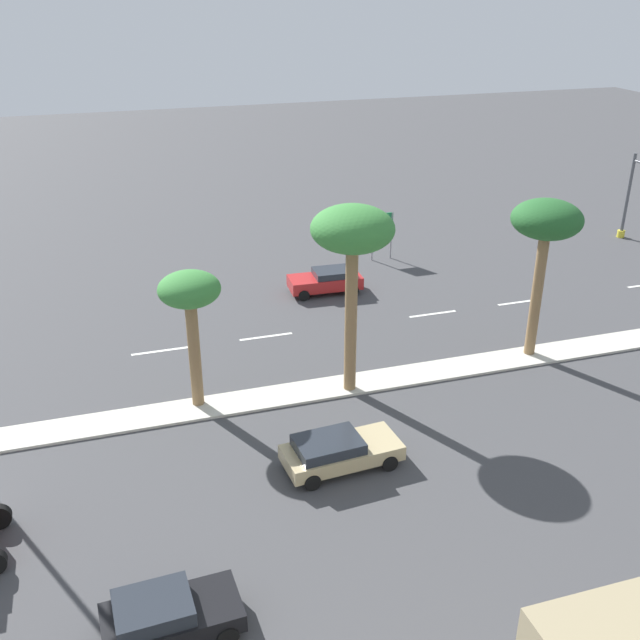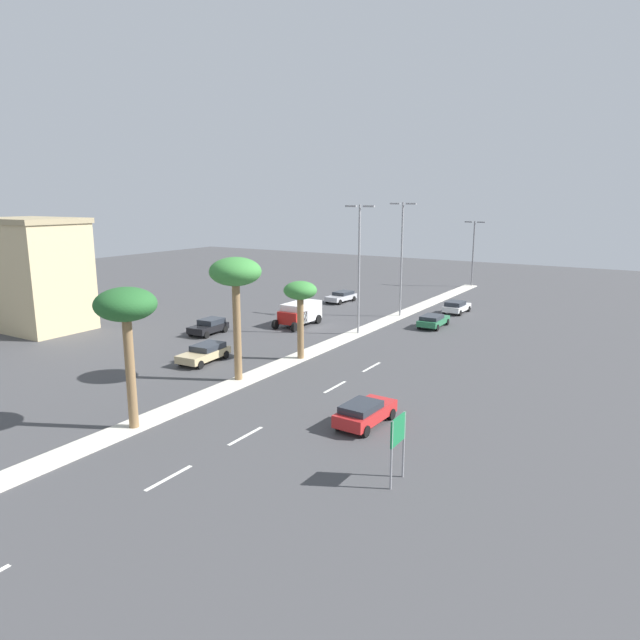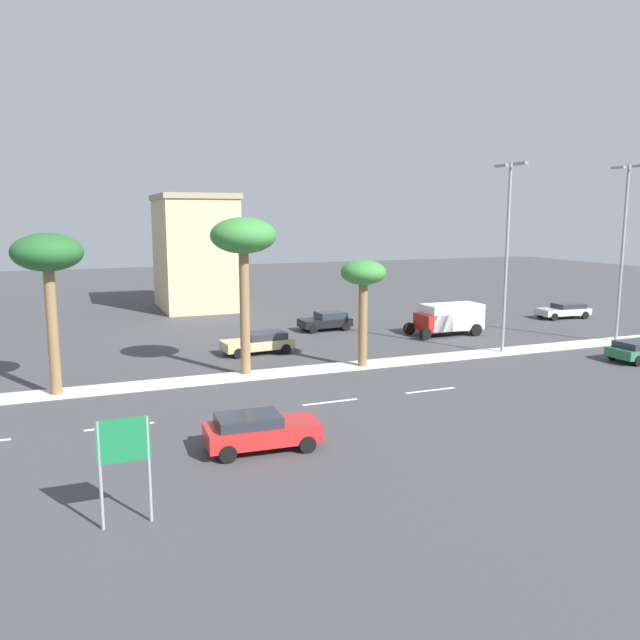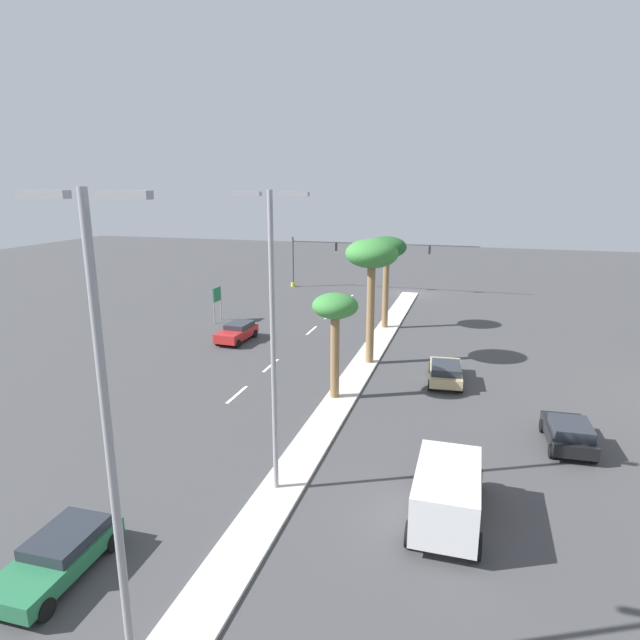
{
  "view_description": "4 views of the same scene",
  "coord_description": "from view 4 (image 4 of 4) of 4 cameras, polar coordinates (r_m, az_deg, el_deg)",
  "views": [
    {
      "loc": [
        -27.56,
        35.33,
        17.11
      ],
      "look_at": [
        3.16,
        25.77,
        1.98
      ],
      "focal_mm": 41.39,
      "sensor_mm": 36.0,
      "label": 1
    },
    {
      "loc": [
        24.43,
        -3.85,
        12.42
      ],
      "look_at": [
        2.93,
        30.96,
        3.7
      ],
      "focal_mm": 31.99,
      "sensor_mm": 36.0,
      "label": 2
    },
    {
      "loc": [
        32.68,
        16.68,
        8.65
      ],
      "look_at": [
        -2.04,
        30.52,
        2.53
      ],
      "focal_mm": 35.58,
      "sensor_mm": 36.0,
      "label": 3
    },
    {
      "loc": [
        -7.02,
        60.47,
        12.12
      ],
      "look_at": [
        2.86,
        26.71,
        3.19
      ],
      "focal_mm": 30.22,
      "sensor_mm": 36.0,
      "label": 4
    }
  ],
  "objects": [
    {
      "name": "sedan_black_outboard",
      "position": [
        28.37,
        24.83,
        -10.79
      ],
      "size": [
        2.19,
        3.98,
        1.41
      ],
      "color": "black",
      "rests_on": "ground"
    },
    {
      "name": "median_curb",
      "position": [
        25.8,
        -1.46,
        -13.64
      ],
      "size": [
        1.8,
        77.55,
        0.12
      ],
      "primitive_type": "cube",
      "color": "beige",
      "rests_on": "ground"
    },
    {
      "name": "lane_stripe_near",
      "position": [
        45.8,
        -0.89,
        -1.1
      ],
      "size": [
        0.2,
        2.8,
        0.01
      ],
      "primitive_type": "cube",
      "color": "silver",
      "rests_on": "ground"
    },
    {
      "name": "lane_stripe_front",
      "position": [
        32.53,
        -8.78,
        -7.8
      ],
      "size": [
        0.2,
        2.8,
        0.01
      ],
      "primitive_type": "cube",
      "color": "silver",
      "rests_on": "ground"
    },
    {
      "name": "ground_plane",
      "position": [
        33.39,
        3.08,
        -7.06
      ],
      "size": [
        160.0,
        160.0,
        0.0
      ],
      "primitive_type": "plane",
      "color": "#424244"
    },
    {
      "name": "lane_stripe_far",
      "position": [
        37.22,
        -5.23,
        -4.82
      ],
      "size": [
        0.2,
        2.8,
        0.01
      ],
      "primitive_type": "cube",
      "color": "silver",
      "rests_on": "ground"
    },
    {
      "name": "street_lamp_center",
      "position": [
        20.37,
        -5.03,
        -0.69
      ],
      "size": [
        2.9,
        0.24,
        11.8
      ],
      "color": "gray",
      "rests_on": "median_curb"
    },
    {
      "name": "palm_tree_right",
      "position": [
        35.97,
        5.5,
        6.54
      ],
      "size": [
        3.51,
        3.51,
        8.5
      ],
      "color": "olive",
      "rests_on": "median_curb"
    },
    {
      "name": "palm_tree_mid",
      "position": [
        45.56,
        7.09,
        7.29
      ],
      "size": [
        3.27,
        3.27,
        7.77
      ],
      "color": "olive",
      "rests_on": "median_curb"
    },
    {
      "name": "sedan_red_far",
      "position": [
        43.04,
        -8.77,
        -1.23
      ],
      "size": [
        2.11,
        4.32,
        1.4
      ],
      "color": "red",
      "rests_on": "ground"
    },
    {
      "name": "directional_road_sign",
      "position": [
        49.04,
        -10.84,
        2.35
      ],
      "size": [
        0.1,
        1.46,
        3.14
      ],
      "color": "gray",
      "rests_on": "ground"
    },
    {
      "name": "sedan_green_left",
      "position": [
        20.39,
        -25.97,
        -21.45
      ],
      "size": [
        2.14,
        4.44,
        1.26
      ],
      "color": "#287047",
      "rests_on": "ground"
    },
    {
      "name": "lane_stripe_leading",
      "position": [
        59.22,
        3.2,
        2.41
      ],
      "size": [
        0.2,
        2.8,
        0.01
      ],
      "primitive_type": "cube",
      "color": "silver",
      "rests_on": "ground"
    },
    {
      "name": "traffic_signal_gantry",
      "position": [
        63.0,
        2.7,
        6.94
      ],
      "size": [
        21.7,
        0.53,
        6.02
      ],
      "color": "#515459",
      "rests_on": "ground"
    },
    {
      "name": "sedan_tan_inboard",
      "position": [
        34.66,
        13.16,
        -5.34
      ],
      "size": [
        2.35,
        4.62,
        1.33
      ],
      "color": "tan",
      "rests_on": "ground"
    },
    {
      "name": "box_truck",
      "position": [
        21.1,
        13.34,
        -17.15
      ],
      "size": [
        2.52,
        5.5,
        2.29
      ],
      "color": "#B21E19",
      "rests_on": "ground"
    },
    {
      "name": "lane_stripe_center",
      "position": [
        50.9,
        0.94,
        0.47
      ],
      "size": [
        0.2,
        2.8,
        0.01
      ],
      "primitive_type": "cube",
      "color": "silver",
      "rests_on": "ground"
    },
    {
      "name": "palm_tree_near",
      "position": [
        30.04,
        1.61,
        0.86
      ],
      "size": [
        2.59,
        2.59,
        6.12
      ],
      "color": "olive",
      "rests_on": "median_curb"
    },
    {
      "name": "street_lamp_far",
      "position": [
        12.41,
        -21.52,
        -11.34
      ],
      "size": [
        2.9,
        0.24,
        11.95
      ],
      "color": "gray",
      "rests_on": "median_curb"
    }
  ]
}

